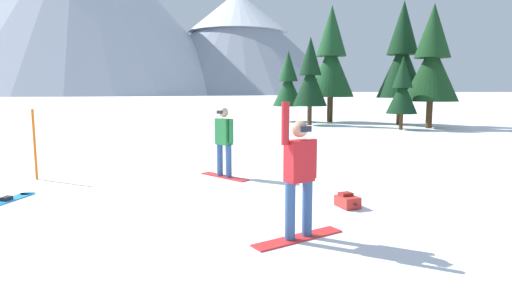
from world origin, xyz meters
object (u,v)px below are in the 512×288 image
at_px(pine_tree_leaning, 310,77).
at_px(pine_tree_young, 288,83).
at_px(pine_tree_twin, 432,61).
at_px(pine_tree_short, 402,90).
at_px(backpack_red, 347,201).
at_px(snowboarder_foreground, 299,175).
at_px(pine_tree_tall, 331,59).
at_px(trail_marker_pole, 35,145).
at_px(snowboarder_midground, 224,141).
at_px(pine_tree_slender, 402,58).

bearing_deg(pine_tree_leaning, pine_tree_young, 115.80).
bearing_deg(pine_tree_young, pine_tree_twin, -28.41).
bearing_deg(pine_tree_short, pine_tree_young, 138.71).
bearing_deg(pine_tree_young, backpack_red, -86.37).
relative_size(snowboarder_foreground, pine_tree_tall, 0.26).
xyz_separation_m(backpack_red, pine_tree_twin, (6.78, 17.06, 3.69)).
height_order(pine_tree_leaning, pine_tree_short, pine_tree_leaning).
bearing_deg(pine_tree_young, pine_tree_short, -41.29).
relative_size(snowboarder_foreground, pine_tree_short, 0.50).
bearing_deg(trail_marker_pole, pine_tree_short, 49.05).
bearing_deg(trail_marker_pole, pine_tree_leaning, 66.40).
height_order(snowboarder_midground, pine_tree_twin, pine_tree_twin).
bearing_deg(snowboarder_midground, pine_tree_young, 85.85).
xyz_separation_m(backpack_red, pine_tree_short, (4.94, 15.93, 2.07)).
distance_m(pine_tree_young, pine_tree_twin, 9.33).
xyz_separation_m(snowboarder_midground, pine_tree_twin, (9.52, 14.57, 2.88)).
distance_m(pine_tree_tall, pine_tree_twin, 6.72).
bearing_deg(pine_tree_twin, backpack_red, -111.67).
relative_size(pine_tree_short, pine_tree_twin, 0.58).
relative_size(pine_tree_tall, pine_tree_young, 1.60).
bearing_deg(pine_tree_slender, snowboarder_midground, -116.44).
distance_m(pine_tree_short, pine_tree_twin, 2.70).
height_order(backpack_red, pine_tree_young, pine_tree_young).
xyz_separation_m(pine_tree_slender, pine_tree_twin, (1.02, -2.52, -0.37)).
bearing_deg(snowboarder_foreground, pine_tree_short, 71.65).
bearing_deg(pine_tree_slender, backpack_red, -106.39).
bearing_deg(trail_marker_pole, pine_tree_slender, 53.66).
bearing_deg(snowboarder_midground, backpack_red, -42.31).
xyz_separation_m(snowboarder_midground, pine_tree_leaning, (2.76, 16.10, 2.03)).
bearing_deg(backpack_red, pine_tree_tall, 85.93).
distance_m(trail_marker_pole, pine_tree_slender, 22.27).
bearing_deg(pine_tree_leaning, pine_tree_short, -28.44).
distance_m(trail_marker_pole, pine_tree_leaning, 18.40).
bearing_deg(pine_tree_young, pine_tree_leaning, -64.20).
distance_m(pine_tree_leaning, pine_tree_young, 3.21).
relative_size(backpack_red, pine_tree_tall, 0.07).
bearing_deg(pine_tree_twin, trail_marker_pole, -132.76).
distance_m(pine_tree_leaning, pine_tree_short, 5.63).
bearing_deg(pine_tree_slender, pine_tree_young, 165.16).
xyz_separation_m(snowboarder_midground, pine_tree_short, (7.67, 13.44, 1.27)).
distance_m(snowboarder_midground, pine_tree_leaning, 16.46).
bearing_deg(trail_marker_pole, pine_tree_young, 73.19).
bearing_deg(snowboarder_midground, pine_tree_short, 60.28).
bearing_deg(snowboarder_foreground, pine_tree_slender, 72.59).
bearing_deg(pine_tree_short, snowboarder_foreground, -108.35).
xyz_separation_m(pine_tree_short, pine_tree_twin, (1.84, 1.13, 1.61)).
bearing_deg(snowboarder_midground, pine_tree_tall, 77.21).
bearing_deg(pine_tree_young, trail_marker_pole, -106.81).
relative_size(snowboarder_foreground, trail_marker_pole, 1.17).
xyz_separation_m(trail_marker_pole, pine_tree_tall, (8.80, 19.36, 3.37)).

